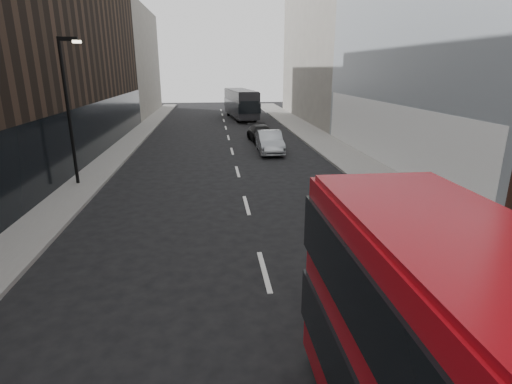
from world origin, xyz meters
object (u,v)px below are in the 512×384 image
object	(u,v)px
car_b	(270,142)
grey_bus	(241,103)
street_lamp	(69,102)
car_c	(261,134)
car_a	(347,199)

from	to	relation	value
car_b	grey_bus	bearing A→B (deg)	92.59
grey_bus	car_b	xyz separation A→B (m)	(0.54, -20.35, -1.04)
street_lamp	car_c	bearing A→B (deg)	47.41
car_a	car_b	xyz separation A→B (m)	(-1.32, 12.86, 0.11)
grey_bus	car_c	xyz separation A→B (m)	(0.51, -15.86, -1.15)
street_lamp	car_a	world-z (taller)	street_lamp
grey_bus	car_c	distance (m)	15.91
car_b	car_a	bearing A→B (deg)	-83.07
grey_bus	car_c	bearing A→B (deg)	-94.54
car_b	car_c	bearing A→B (deg)	91.48
street_lamp	grey_bus	distance (m)	29.60
street_lamp	grey_bus	world-z (taller)	street_lamp
street_lamp	car_a	size ratio (longest dim) A/B	1.81
car_c	grey_bus	bearing A→B (deg)	85.94
car_b	car_c	distance (m)	4.50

